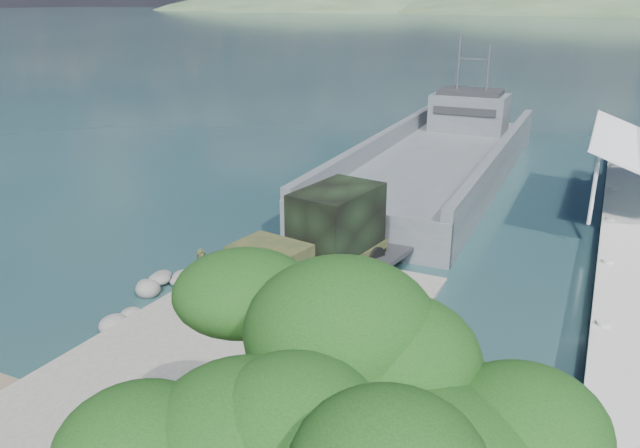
{
  "coord_description": "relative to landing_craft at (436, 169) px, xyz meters",
  "views": [
    {
      "loc": [
        10.48,
        -17.49,
        11.94
      ],
      "look_at": [
        -0.37,
        6.0,
        2.53
      ],
      "focal_mm": 35.0,
      "sensor_mm": 36.0,
      "label": 1
    }
  ],
  "objects": [
    {
      "name": "overhang_tree",
      "position": [
        6.72,
        -33.64,
        5.07
      ],
      "size": [
        8.13,
        7.49,
        7.38
      ],
      "color": "black",
      "rests_on": "ground"
    },
    {
      "name": "military_truck",
      "position": [
        0.23,
        -20.01,
        1.66
      ],
      "size": [
        4.1,
        8.99,
        4.02
      ],
      "rotation": [
        0.0,
        0.0,
        -0.17
      ],
      "color": "black",
      "rests_on": "boat_ramp"
    },
    {
      "name": "boat_ramp",
      "position": [
        -0.29,
        -24.72,
        -0.6
      ],
      "size": [
        10.0,
        18.0,
        0.5
      ],
      "primitive_type": "cube",
      "color": "slate",
      "rests_on": "ground"
    },
    {
      "name": "shoreline_rocks",
      "position": [
        -6.49,
        -23.22,
        -0.85
      ],
      "size": [
        3.2,
        5.6,
        0.9
      ],
      "primitive_type": null,
      "color": "#525250",
      "rests_on": "ground"
    },
    {
      "name": "landing_craft",
      "position": [
        0.0,
        0.0,
        0.0
      ],
      "size": [
        9.05,
        34.87,
        10.33
      ],
      "rotation": [
        0.0,
        0.0,
        0.01
      ],
      "color": "#4A5257",
      "rests_on": "ground"
    },
    {
      "name": "soldier",
      "position": [
        -3.09,
        -23.24,
        0.68
      ],
      "size": [
        0.9,
        0.83,
        2.05
      ],
      "primitive_type": "imported",
      "rotation": [
        0.0,
        0.0,
        0.59
      ],
      "color": "#1E311B",
      "rests_on": "boat_ramp"
    },
    {
      "name": "ground",
      "position": [
        -0.29,
        -23.72,
        -0.85
      ],
      "size": [
        1400.0,
        1400.0,
        0.0
      ],
      "primitive_type": "plane",
      "color": "#1A383F",
      "rests_on": "ground"
    }
  ]
}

